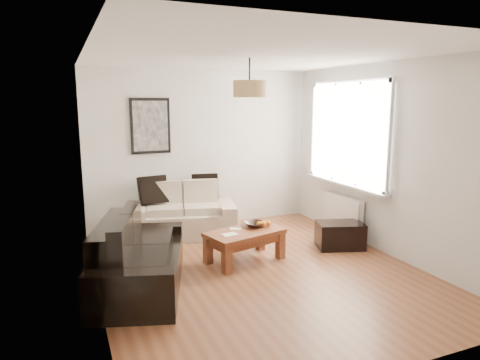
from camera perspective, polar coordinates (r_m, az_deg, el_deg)
name	(u,v)px	position (r m, az deg, el deg)	size (l,w,h in m)	color
floor	(259,271)	(5.50, 2.46, -11.89)	(4.50, 4.50, 0.00)	brown
ceiling	(260,55)	(5.12, 2.70, 16.17)	(3.80, 4.50, 0.00)	white
wall_back	(202,149)	(7.23, -5.05, 4.12)	(3.80, 0.04, 2.60)	silver
wall_front	(392,212)	(3.30, 19.50, -3.95)	(3.80, 0.04, 2.60)	silver
wall_left	(92,179)	(4.68, -19.00, 0.18)	(0.04, 4.50, 2.60)	silver
wall_right	(386,160)	(6.19, 18.70, 2.57)	(0.04, 4.50, 2.60)	silver
window_bay	(348,134)	(6.76, 14.12, 5.97)	(0.14, 1.90, 1.60)	white
radiator	(343,212)	(6.93, 13.41, -4.14)	(0.10, 0.90, 0.52)	white
poster	(150,126)	(6.96, -11.76, 7.01)	(0.62, 0.04, 0.87)	black
pendant_shade	(249,89)	(5.36, 1.26, 11.95)	(0.40, 0.40, 0.20)	tan
loveseat_cream	(184,211)	(6.82, -7.48, -4.05)	(1.58, 0.86, 0.79)	#C3B09D
sofa_leather	(140,255)	(5.04, -13.04, -9.58)	(1.78, 0.87, 0.77)	black
coffee_table	(245,246)	(5.74, 0.64, -8.69)	(1.01, 0.55, 0.41)	brown
ottoman	(340,235)	(6.41, 13.07, -7.11)	(0.65, 0.42, 0.37)	black
cushion_left	(153,190)	(6.83, -11.44, -1.31)	(0.44, 0.14, 0.44)	black
cushion_right	(205,187)	(7.04, -4.65, -0.87)	(0.42, 0.13, 0.42)	black
fruit_bowl	(255,224)	(5.85, 1.93, -5.88)	(0.26, 0.26, 0.06)	black
orange_a	(263,224)	(5.85, 3.06, -5.82)	(0.09, 0.09, 0.09)	orange
orange_b	(269,223)	(5.89, 3.79, -5.73)	(0.08, 0.08, 0.08)	orange
orange_c	(259,224)	(5.84, 2.55, -5.84)	(0.08, 0.08, 0.08)	orange
papers	(230,234)	(5.52, -1.33, -7.19)	(0.19, 0.13, 0.01)	white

